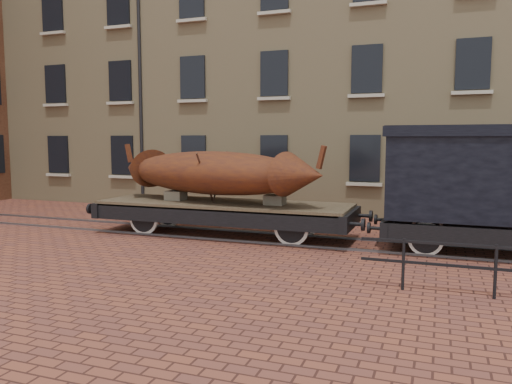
% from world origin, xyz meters
% --- Properties ---
extents(ground, '(90.00, 90.00, 0.00)m').
position_xyz_m(ground, '(0.00, 0.00, 0.00)').
color(ground, brown).
extents(warehouse_cream, '(40.00, 10.19, 14.00)m').
position_xyz_m(warehouse_cream, '(3.00, 9.99, 7.00)').
color(warehouse_cream, tan).
rests_on(warehouse_cream, ground).
extents(rail_track, '(30.00, 1.52, 0.06)m').
position_xyz_m(rail_track, '(0.00, 0.00, 0.03)').
color(rail_track, '#59595E').
rests_on(rail_track, ground).
extents(flatcar_wagon, '(8.58, 2.33, 1.29)m').
position_xyz_m(flatcar_wagon, '(-2.45, -0.00, 0.81)').
color(flatcar_wagon, brown).
rests_on(flatcar_wagon, ground).
extents(iron_boat, '(7.35, 3.38, 1.74)m').
position_xyz_m(iron_boat, '(-2.80, -0.00, 1.89)').
color(iron_boat, '#632B11').
rests_on(iron_boat, flatcar_wagon).
extents(goods_van, '(6.24, 2.27, 3.23)m').
position_xyz_m(goods_van, '(5.02, 0.00, 2.02)').
color(goods_van, black).
rests_on(goods_van, ground).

